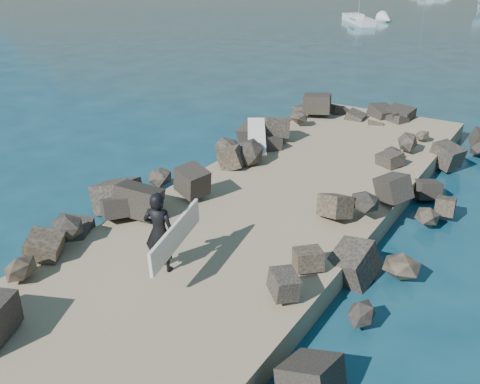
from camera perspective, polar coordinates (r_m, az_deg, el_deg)
The scene contains 7 objects.
ground at distance 14.64m, azimuth 2.10°, elevation -3.96°, with size 800.00×800.00×0.00m, color #0F384C.
jetty at distance 13.03m, azimuth -2.37°, elevation -6.36°, with size 6.00×26.00×0.60m, color #8C7759.
riprap_left at distance 14.90m, azimuth -10.51°, elevation -1.68°, with size 2.60×22.00×1.00m, color black.
riprap_right at distance 12.15m, azimuth 10.45°, elevation -8.20°, with size 2.60×22.00×1.00m, color black.
surfboard_resting at distance 18.36m, azimuth 1.78°, elevation 5.67°, with size 0.60×2.38×0.08m, color white.
surfer_with_board at distance 11.42m, azimuth -8.38°, elevation -4.31°, with size 1.13×2.24×1.84m.
sailboat_a at distance 58.16m, azimuth 12.48°, elevation 17.53°, with size 5.23×5.98×7.94m.
Camera 1 is at (6.43, -11.13, 7.00)m, focal length 40.00 mm.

